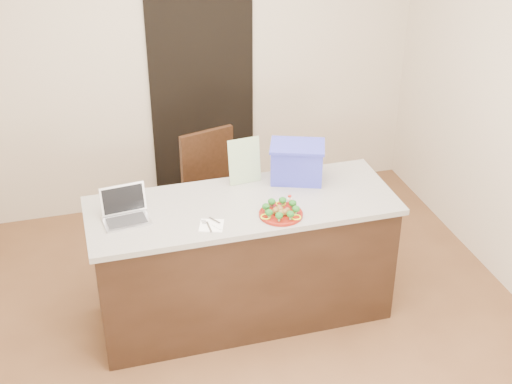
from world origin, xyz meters
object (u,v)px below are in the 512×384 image
object	(u,v)px
plate	(281,214)
napkin	(211,226)
island	(243,260)
chair	(211,187)
blue_box	(297,162)
yogurt_bottle	(290,201)
laptop	(125,210)

from	to	relation	value
plate	napkin	world-z (taller)	plate
island	plate	bearing A→B (deg)	-47.38
island	chair	size ratio (longest dim) A/B	2.03
blue_box	chair	bearing A→B (deg)	147.03
blue_box	yogurt_bottle	bearing A→B (deg)	-95.32
napkin	blue_box	xyz separation A→B (m)	(0.71, 0.44, 0.13)
yogurt_bottle	plate	bearing A→B (deg)	-130.65
island	chair	bearing A→B (deg)	91.95
laptop	plate	bearing A→B (deg)	-20.31
napkin	laptop	bearing A→B (deg)	154.16
island	plate	distance (m)	0.55
laptop	chair	xyz separation A→B (m)	(0.74, 0.85, -0.40)
chair	blue_box	bearing A→B (deg)	-68.70
laptop	blue_box	xyz separation A→B (m)	(1.22, 0.19, 0.08)
island	laptop	distance (m)	0.92
plate	blue_box	size ratio (longest dim) A/B	0.64
island	yogurt_bottle	world-z (taller)	yogurt_bottle
island	blue_box	world-z (taller)	blue_box
plate	blue_box	world-z (taller)	blue_box
napkin	island	bearing A→B (deg)	40.32
chair	napkin	bearing A→B (deg)	-116.99
island	blue_box	xyz separation A→B (m)	(0.45, 0.22, 0.59)
laptop	chair	bearing A→B (deg)	42.61
blue_box	plate	bearing A→B (deg)	-99.55
napkin	blue_box	world-z (taller)	blue_box
yogurt_bottle	blue_box	size ratio (longest dim) A/B	0.16
blue_box	napkin	bearing A→B (deg)	-127.67
plate	laptop	bearing A→B (deg)	165.98
chair	island	bearing A→B (deg)	-103.14
napkin	chair	size ratio (longest dim) A/B	0.15
napkin	chair	world-z (taller)	chair
napkin	plate	bearing A→B (deg)	0.58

